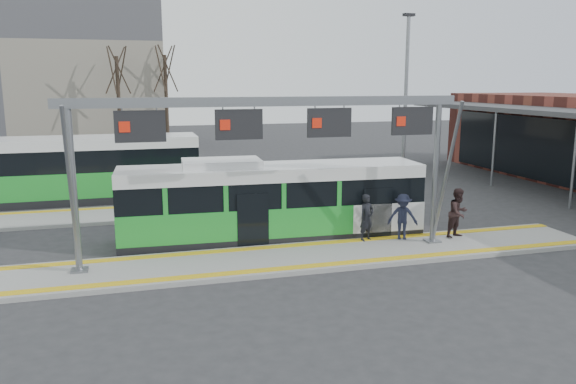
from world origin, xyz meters
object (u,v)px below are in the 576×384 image
passenger_b (458,213)px  passenger_c (403,217)px  hero_bus (271,202)px  gantry (275,130)px  passenger_a (367,217)px

passenger_b → passenger_c: bearing=150.7°
hero_bus → passenger_b: (6.56, -2.15, -0.34)m
gantry → passenger_c: bearing=7.5°
passenger_c → gantry: bearing=-152.4°
hero_bus → passenger_b: hero_bus is taller
passenger_b → hero_bus: bearing=140.8°
passenger_c → passenger_b: bearing=11.8°
hero_bus → passenger_b: size_ratio=6.13×
passenger_a → passenger_b: 3.47m
gantry → passenger_a: size_ratio=7.64×
gantry → passenger_b: gantry is taller
passenger_a → hero_bus: bearing=130.9°
gantry → hero_bus: gantry is taller
hero_bus → passenger_c: hero_bus is taller
hero_bus → passenger_b: bearing=-15.6°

